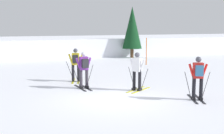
# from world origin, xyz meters

# --- Properties ---
(ground_plane) EXTENTS (120.00, 120.00, 0.00)m
(ground_plane) POSITION_xyz_m (0.00, 0.00, 0.00)
(ground_plane) COLOR white
(far_snow_ridge) EXTENTS (80.00, 8.14, 1.61)m
(far_snow_ridge) POSITION_xyz_m (0.00, 18.79, 0.81)
(far_snow_ridge) COLOR white
(far_snow_ridge) RESTS_ON ground
(skier_purple) EXTENTS (1.00, 1.63, 1.71)m
(skier_purple) POSITION_xyz_m (-0.64, 2.43, 0.96)
(skier_purple) COLOR black
(skier_purple) RESTS_ON ground
(skier_red) EXTENTS (0.95, 1.63, 1.71)m
(skier_red) POSITION_xyz_m (3.02, -1.13, 0.96)
(skier_red) COLOR black
(skier_red) RESTS_ON ground
(skier_yellow) EXTENTS (0.97, 1.64, 1.71)m
(skier_yellow) POSITION_xyz_m (-0.62, 4.29, 0.95)
(skier_yellow) COLOR gold
(skier_yellow) RESTS_ON ground
(skier_white) EXTENTS (1.49, 1.27, 1.71)m
(skier_white) POSITION_xyz_m (1.49, 1.26, 0.92)
(skier_white) COLOR gold
(skier_white) RESTS_ON ground
(trail_marker_pole) EXTENTS (0.06, 0.06, 1.94)m
(trail_marker_pole) POSITION_xyz_m (5.58, 9.14, 0.97)
(trail_marker_pole) COLOR #C65614
(trail_marker_pole) RESTS_ON ground
(conifer_far_left) EXTENTS (1.68, 1.68, 4.40)m
(conifer_far_left) POSITION_xyz_m (6.47, 14.00, 2.59)
(conifer_far_left) COLOR #513823
(conifer_far_left) RESTS_ON ground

